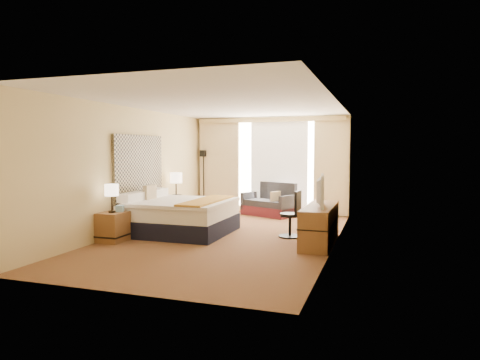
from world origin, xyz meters
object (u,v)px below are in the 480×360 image
(media_dresser, at_px, (320,225))
(loveseat, at_px, (270,204))
(television, at_px, (317,191))
(nightstand_left, at_px, (113,227))
(nightstand_right, at_px, (175,209))
(desk_chair, at_px, (292,217))
(lamp_left, at_px, (112,191))
(lamp_right, at_px, (176,178))
(floor_lamp, at_px, (203,168))
(bed, at_px, (180,216))

(media_dresser, relative_size, loveseat, 1.15)
(media_dresser, bearing_deg, television, -112.54)
(nightstand_left, height_order, nightstand_right, same)
(desk_chair, distance_m, lamp_left, 3.48)
(nightstand_left, relative_size, television, 0.56)
(nightstand_right, bearing_deg, lamp_right, 80.79)
(nightstand_right, bearing_deg, floor_lamp, 90.93)
(desk_chair, bearing_deg, nightstand_right, 166.47)
(loveseat, xyz_separation_m, lamp_right, (-1.98, -1.50, 0.74))
(nightstand_right, height_order, television, television)
(floor_lamp, xyz_separation_m, desk_chair, (3.14, -2.89, -0.80))
(media_dresser, bearing_deg, nightstand_left, -164.16)
(nightstand_left, xyz_separation_m, television, (3.65, 0.93, 0.71))
(nightstand_left, distance_m, television, 3.83)
(nightstand_left, distance_m, media_dresser, 3.85)
(bed, distance_m, lamp_left, 1.56)
(loveseat, bearing_deg, bed, -87.60)
(nightstand_right, xyz_separation_m, lamp_right, (0.01, 0.07, 0.75))
(lamp_right, relative_size, television, 0.62)
(nightstand_left, relative_size, lamp_right, 0.89)
(lamp_left, bearing_deg, floor_lamp, 90.74)
(loveseat, height_order, lamp_right, lamp_right)
(lamp_right, bearing_deg, loveseat, 37.25)
(nightstand_right, xyz_separation_m, media_dresser, (3.70, -1.45, 0.07))
(lamp_right, bearing_deg, nightstand_left, -90.27)
(lamp_right, bearing_deg, nightstand_right, -99.21)
(media_dresser, bearing_deg, bed, 177.99)
(lamp_left, bearing_deg, television, 15.20)
(floor_lamp, bearing_deg, nightstand_right, -89.07)
(bed, bearing_deg, loveseat, 68.03)
(floor_lamp, height_order, lamp_left, floor_lamp)
(lamp_left, xyz_separation_m, television, (3.62, 0.98, 0.02))
(floor_lamp, bearing_deg, lamp_right, -88.65)
(lamp_right, distance_m, television, 3.99)
(media_dresser, distance_m, desk_chair, 0.72)
(media_dresser, xyz_separation_m, loveseat, (-1.71, 3.03, -0.07))
(nightstand_left, height_order, lamp_right, lamp_right)
(nightstand_right, height_order, media_dresser, media_dresser)
(nightstand_left, height_order, desk_chair, desk_chair)
(media_dresser, xyz_separation_m, desk_chair, (-0.59, 0.41, 0.06))
(floor_lamp, relative_size, lamp_left, 3.20)
(bed, height_order, desk_chair, bed)
(nightstand_left, xyz_separation_m, loveseat, (1.99, 4.08, 0.01))
(lamp_left, bearing_deg, nightstand_right, 90.60)
(media_dresser, distance_m, television, 0.65)
(media_dresser, xyz_separation_m, floor_lamp, (-3.73, 3.30, 0.86))
(nightstand_right, height_order, lamp_right, lamp_right)
(nightstand_left, bearing_deg, nightstand_right, 90.00)
(nightstand_left, xyz_separation_m, bed, (0.81, 1.15, 0.08))
(media_dresser, xyz_separation_m, lamp_right, (-3.69, 1.52, 0.68))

